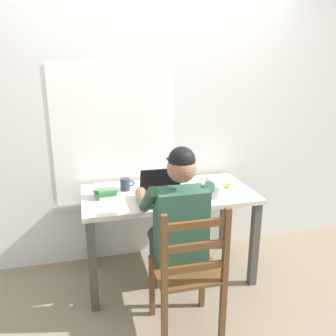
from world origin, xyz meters
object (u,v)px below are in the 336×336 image
Objects in this scene: book_stack_side at (219,182)px; seated_person at (177,222)px; desk at (168,204)px; coffee_mug_dark at (125,184)px; computer_mouse at (201,197)px; landscape_photo_print at (177,187)px; laptop at (164,193)px; book_stack_main at (106,191)px; coffee_mug_spare at (161,179)px; wooden_chair at (188,273)px; coffee_mug_white at (217,192)px.

seated_person is at bearing -138.15° from book_stack_side.
desk is 0.39m from coffee_mug_dark.
coffee_mug_dark reaches higher than computer_mouse.
laptop is at bearing -134.41° from landscape_photo_print.
seated_person is 0.54m from landscape_photo_print.
laptop reaches higher than computer_mouse.
book_stack_side is at bearing -8.91° from coffee_mug_dark.
book_stack_main is 0.93× the size of book_stack_side.
laptop is at bearing -99.61° from coffee_mug_spare.
wooden_chair is 0.98m from coffee_mug_spare.
desk is 13.76× the size of computer_mouse.
coffee_mug_spare is (0.06, 0.34, -0.00)m from laptop.
desk is at bearing -86.15° from coffee_mug_spare.
book_stack_main is (-0.49, 0.01, 0.16)m from desk.
computer_mouse is (0.26, 0.51, 0.30)m from wooden_chair.
laptop is 2.54× the size of landscape_photo_print.
landscape_photo_print is at bearing 111.51° from computer_mouse.
coffee_mug_dark is 0.54× the size of book_stack_side.
desk is 1.44× the size of wooden_chair.
coffee_mug_spare is (-0.23, 0.41, 0.03)m from computer_mouse.
book_stack_main is at bearing -143.63° from coffee_mug_dark.
coffee_mug_dark is (-0.28, 0.56, 0.11)m from seated_person.
computer_mouse is 0.49× the size of book_stack_main.
laptop is 3.30× the size of computer_mouse.
desk is at bearing -21.78° from coffee_mug_dark.
landscape_photo_print is at bearing 7.40° from book_stack_main.
desk is at bearing -1.44° from book_stack_main.
coffee_mug_white is (0.33, -0.22, 0.16)m from desk.
coffee_mug_white is (0.41, -0.08, -0.00)m from laptop.
coffee_mug_dark is at bearing 148.22° from computer_mouse.
seated_person is 5.77× the size of book_stack_side.
wooden_chair is 0.92m from book_stack_main.
desk is at bearing 146.77° from coffee_mug_white.
landscape_photo_print is (0.17, 0.23, -0.05)m from laptop.
coffee_mug_white is at bearing -60.06° from landscape_photo_print.
wooden_chair is 2.90× the size of laptop.
coffee_mug_dark is (-0.33, 0.13, 0.16)m from desk.
desk is at bearing -145.05° from landscape_photo_print.
wooden_chair is 4.70× the size of book_stack_main.
laptop is 0.37m from coffee_mug_dark.
wooden_chair is (-0.05, -0.71, -0.18)m from desk.
desk is 11.72× the size of coffee_mug_dark.
coffee_mug_white reaches higher than desk.
coffee_mug_dark is at bearing -166.83° from coffee_mug_spare.
coffee_mug_white and coffee_mug_spare have the same top height.
coffee_mug_spare is at bearing 80.39° from laptop.
book_stack_main is (-0.83, 0.23, 0.00)m from coffee_mug_white.
wooden_chair is at bearing -117.16° from computer_mouse.
wooden_chair reaches higher than coffee_mug_dark.
coffee_mug_white is 0.86m from book_stack_main.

